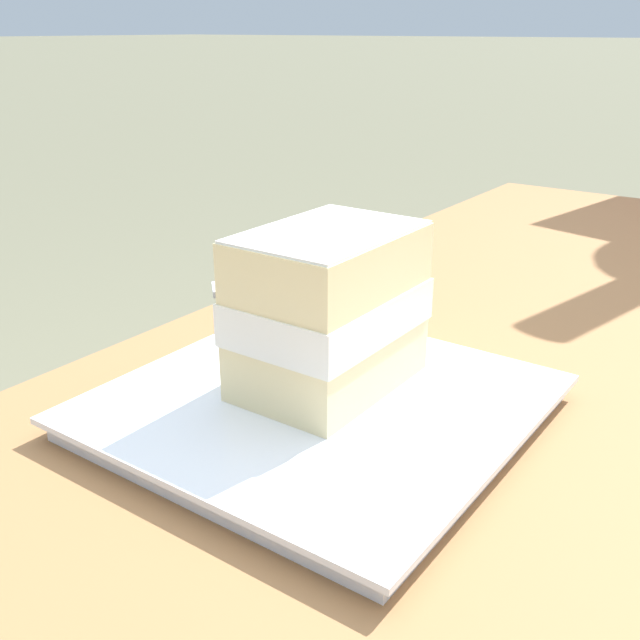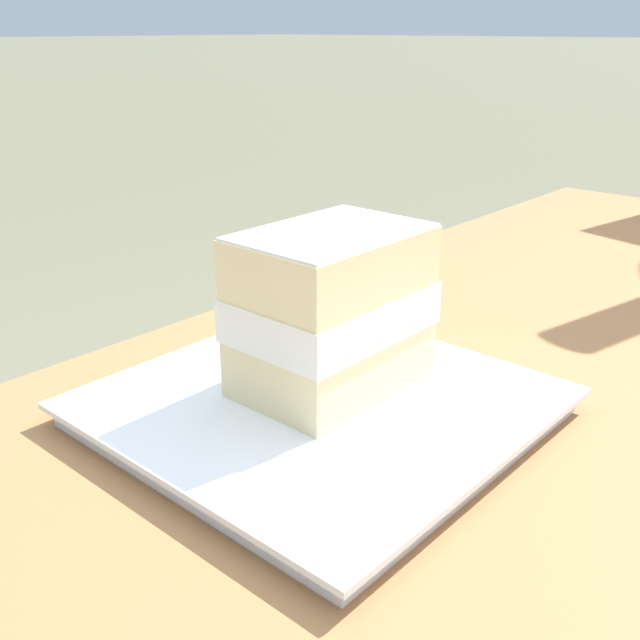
{
  "view_description": "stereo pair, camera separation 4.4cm",
  "coord_description": "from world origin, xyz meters",
  "views": [
    {
      "loc": [
        -0.5,
        0.01,
        0.97
      ],
      "look_at": [
        -0.17,
        0.25,
        0.81
      ],
      "focal_mm": 41.5,
      "sensor_mm": 36.0,
      "label": 1
    },
    {
      "loc": [
        -0.48,
        -0.03,
        0.97
      ],
      "look_at": [
        -0.17,
        0.25,
        0.81
      ],
      "focal_mm": 41.5,
      "sensor_mm": 36.0,
      "label": 2
    }
  ],
  "objects": [
    {
      "name": "cake_slice",
      "position": [
        -0.15,
        0.25,
        0.81
      ],
      "size": [
        0.12,
        0.09,
        0.1
      ],
      "color": "beige",
      "rests_on": "dessert_plate"
    },
    {
      "name": "dessert_fork",
      "position": [
        -0.07,
        0.41,
        0.75
      ],
      "size": [
        0.13,
        0.13,
        0.01
      ],
      "color": "silver",
      "rests_on": "patio_table"
    },
    {
      "name": "dessert_plate",
      "position": [
        -0.17,
        0.25,
        0.75
      ],
      "size": [
        0.24,
        0.24,
        0.02
      ],
      "color": "white",
      "rests_on": "patio_table"
    }
  ]
}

